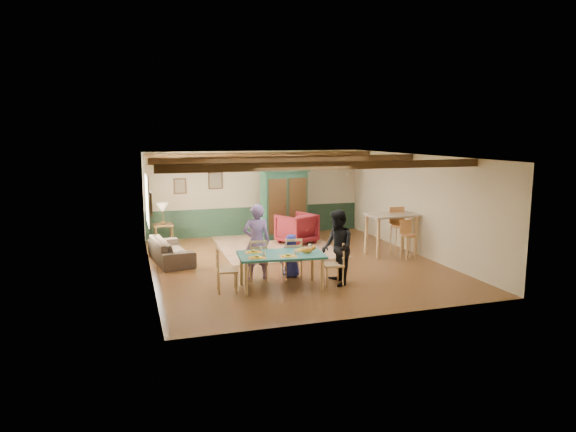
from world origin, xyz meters
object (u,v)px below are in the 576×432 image
object	(u,v)px
person_man	(257,242)
armchair	(297,229)
dining_chair_end_left	(227,269)
dining_chair_end_right	(333,264)
table_lamp	(163,214)
armoire	(284,203)
dining_chair_far_right	(292,258)
dining_chair_far_left	(257,259)
bar_stool_right	(399,231)
person_child	(291,256)
person_woman	(337,248)
bar_stool_left	(408,240)
counter_table	(391,234)
end_table	(164,236)
sofa	(171,250)
dining_table	(281,271)
cat	(307,250)

from	to	relation	value
person_man	armchair	bearing A→B (deg)	-116.39
dining_chair_end_left	person_man	world-z (taller)	person_man
dining_chair_end_right	table_lamp	world-z (taller)	table_lamp
armoire	armchair	distance (m)	1.15
armoire	dining_chair_far_right	bearing A→B (deg)	-112.34
dining_chair_far_left	bar_stool_right	size ratio (longest dim) A/B	0.74
person_child	person_woman	bearing A→B (deg)	136.74
person_woman	armoire	bearing A→B (deg)	-178.85
dining_chair_far_right	dining_chair_end_left	bearing A→B (deg)	24.92
dining_chair_far_right	person_woman	distance (m)	1.16
dining_chair_far_right	armoire	bearing A→B (deg)	-99.35
bar_stool_left	counter_table	bearing A→B (deg)	108.84
dining_chair_end_left	end_table	xyz separation A→B (m)	(-0.95, 4.75, -0.14)
person_man	sofa	bearing A→B (deg)	-46.72
sofa	person_man	bearing A→B (deg)	-149.76
dining_chair_far_right	bar_stool_right	xyz separation A→B (m)	(3.47, 1.29, 0.17)
dining_chair_far_right	person_man	world-z (taller)	person_man
person_woman	person_child	xyz separation A→B (m)	(-0.76, 0.87, -0.32)
table_lamp	dining_table	bearing A→B (deg)	-66.73
armoire	table_lamp	world-z (taller)	armoire
sofa	table_lamp	bearing A→B (deg)	-6.03
sofa	person_child	bearing A→B (deg)	-139.95
dining_chair_far_right	sofa	size ratio (longest dim) A/B	0.46
person_man	end_table	world-z (taller)	person_man
table_lamp	counter_table	bearing A→B (deg)	-26.38
bar_stool_left	dining_table	bearing A→B (deg)	-161.15
dining_chair_end_right	dining_chair_end_left	bearing A→B (deg)	-90.00
bar_stool_left	bar_stool_right	bearing A→B (deg)	84.83
dining_chair_end_left	bar_stool_left	distance (m)	5.20
person_woman	table_lamp	bearing A→B (deg)	-140.83
person_woman	person_child	size ratio (longest dim) A/B	1.64
person_man	sofa	world-z (taller)	person_man
armchair	table_lamp	bearing A→B (deg)	-36.44
table_lamp	person_child	bearing A→B (deg)	-58.05
dining_table	person_woman	size ratio (longest dim) A/B	1.09
dining_chair_end_left	bar_stool_left	world-z (taller)	bar_stool_left
person_woman	counter_table	bearing A→B (deg)	135.96
sofa	bar_stool_right	xyz separation A→B (m)	(5.97, -1.07, 0.34)
dining_chair_end_left	person_man	bearing A→B (deg)	-43.15
dining_chair_end_right	counter_table	size ratio (longest dim) A/B	0.70
dining_chair_far_left	table_lamp	xyz separation A→B (m)	(-1.76, 4.10, 0.50)
dining_chair_end_right	end_table	bearing A→B (deg)	-141.58
sofa	bar_stool_left	size ratio (longest dim) A/B	2.02
person_woman	end_table	world-z (taller)	person_woman
dining_table	counter_table	size ratio (longest dim) A/B	1.33
dining_chair_far_right	end_table	size ratio (longest dim) A/B	1.42
counter_table	bar_stool_right	bearing A→B (deg)	-5.22
end_table	bar_stool_left	world-z (taller)	bar_stool_left
dining_chair_far_right	end_table	distance (m)	4.90
dining_chair_end_left	cat	size ratio (longest dim) A/B	2.64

